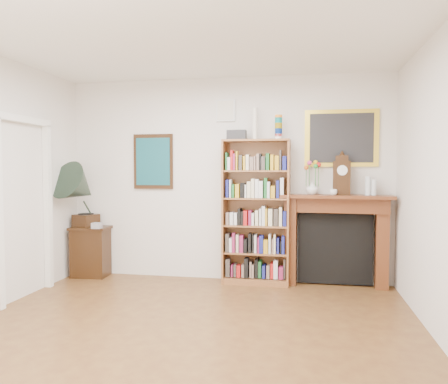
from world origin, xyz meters
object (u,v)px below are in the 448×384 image
Objects in this scene: gramophone at (80,190)px; teacup at (333,192)px; fireplace at (335,232)px; bottle_left at (368,186)px; side_cabinet at (91,251)px; flower_vase at (312,188)px; mantel_clock at (342,176)px; cd_stack at (97,226)px; bottle_right at (374,188)px; bookshelf at (256,204)px.

teacup is (3.46, 0.10, 0.00)m from gramophone.
fireplace is 0.73m from bottle_left.
bottle_left is (3.82, 0.07, 0.97)m from side_cabinet.
gramophone is at bearing -123.54° from side_cabinet.
flower_vase is (3.19, 0.22, 0.05)m from gramophone.
side_cabinet is 3.66m from mantel_clock.
bottle_left is at bearing -0.96° from flower_vase.
cd_stack is (-3.24, -0.26, 0.04)m from fireplace.
bottle_left is at bearing 161.06° from bottle_right.
fireplace is 8.51× the size of flower_vase.
side_cabinet is 3.59× the size of bottle_right.
mantel_clock is 2.99× the size of flower_vase.
flower_vase is at bearing 5.01° from bookshelf.
cd_stack is at bearing 14.25° from gramophone.
flower_vase is 0.71× the size of bottle_left.
side_cabinet is 5.98× the size of cd_stack.
bottle_right is (0.77, -0.04, 0.01)m from flower_vase.
fireplace is at bearing 174.62° from bottle_left.
mantel_clock is 0.35m from bottle_left.
flower_vase is at bearing 179.04° from bottle_left.
flower_vase is (2.94, 0.23, 0.54)m from cd_stack.
fireplace is 7.23× the size of bottle_right.
bottle_left is (1.44, 0.04, 0.25)m from bookshelf.
gramophone is 3.20m from flower_vase.
gramophone is 3.58m from mantel_clock.
gramophone is 0.55m from cd_stack.
flower_vase is 1.76× the size of teacup.
gramophone is at bearing -177.01° from bottle_left.
bookshelf is 2.47m from gramophone.
mantel_clock is (3.57, 0.19, 0.21)m from gramophone.
bottle_left is at bearing 21.56° from gramophone.
bookshelf is 18.56× the size of cd_stack.
bookshelf is 1.46m from bottle_left.
mantel_clock is 2.12× the size of bottle_left.
bookshelf is at bearing -172.24° from mantel_clock.
bottle_left is at bearing -2.23° from fireplace.
gramophone is 3.97m from bottle_right.
flower_vase is at bearing -176.97° from mantel_clock.
fireplace reaches higher than side_cabinet.
mantel_clock is (1.11, 0.03, 0.37)m from bookshelf.
flower_vase reaches higher than side_cabinet.
gramophone reaches higher than cd_stack.
side_cabinet is at bearing -178.97° from bottle_left.
flower_vase is (-0.37, 0.02, -0.16)m from mantel_clock.
teacup is (0.26, -0.11, -0.05)m from flower_vase.
mantel_clock is at bearing -2.76° from side_cabinet.
fireplace is 14.98× the size of teacup.
fireplace is at bearing 5.29° from bookshelf.
mantel_clock is at bearing -3.31° from flower_vase.
gramophone reaches higher than bottle_right.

